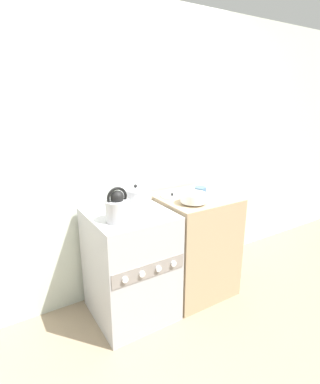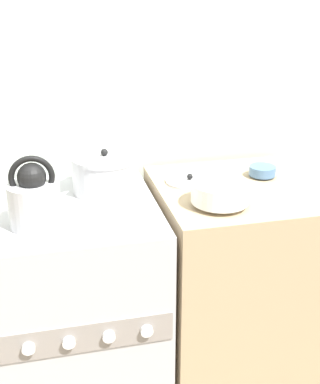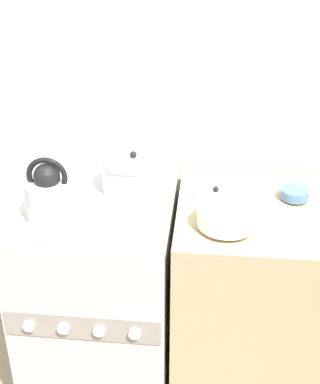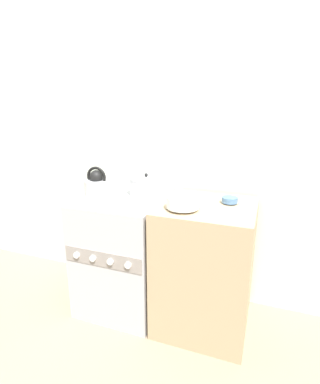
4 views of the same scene
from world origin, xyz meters
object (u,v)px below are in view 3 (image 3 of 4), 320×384
Objects in this scene: kettle at (50,195)px; cooking_pot at (134,174)px; small_ceramic_bowl at (295,194)px; stove at (100,295)px; enamel_bowl at (227,216)px; loose_pot_lid at (216,193)px.

cooking_pot is (0.27, 0.25, -0.03)m from kettle.
stove is at bearing -173.96° from small_ceramic_bowl.
stove is 3.39× the size of cooking_pot.
kettle reaches higher than enamel_bowl.
enamel_bowl is 1.93× the size of small_ceramic_bowl.
loose_pot_lid is at bearing 99.01° from enamel_bowl.
enamel_bowl is (0.51, -0.15, 0.52)m from stove.
kettle is at bearing 176.74° from enamel_bowl.
enamel_bowl is 0.25m from loose_pot_lid.
small_ceramic_bowl is at bearing 6.04° from stove.
cooking_pot is at bearing 45.49° from stove.
enamel_bowl is at bearing -16.38° from stove.
kettle reaches higher than stove.
cooking_pot is 2.45× the size of small_ceramic_bowl.
stove is at bearing -134.51° from cooking_pot.
cooking_pot is at bearing 142.07° from enamel_bowl.
kettle reaches higher than small_ceramic_bowl.
enamel_bowl is at bearing -138.79° from small_ceramic_bowl.
loose_pot_lid is (0.47, 0.10, 0.47)m from stove.
enamel_bowl is at bearing -80.99° from loose_pot_lid.
kettle is at bearing -160.89° from loose_pot_lid.
enamel_bowl is at bearing -3.26° from kettle.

